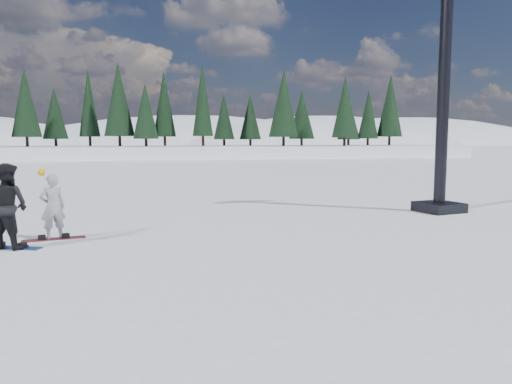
% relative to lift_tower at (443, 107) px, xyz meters
% --- Properties ---
extents(ground, '(420.00, 420.00, 0.00)m').
position_rel_lift_tower_xyz_m(ground, '(-12.57, -3.77, -3.60)').
color(ground, white).
rests_on(ground, ground).
extents(alpine_backdrop, '(412.50, 227.00, 53.20)m').
position_rel_lift_tower_xyz_m(alpine_backdrop, '(-24.30, 185.39, -17.58)').
color(alpine_backdrop, white).
rests_on(alpine_backdrop, ground).
extents(lift_tower, '(2.44, 1.58, 8.85)m').
position_rel_lift_tower_xyz_m(lift_tower, '(0.00, 0.00, 0.00)').
color(lift_tower, black).
rests_on(lift_tower, ground).
extents(snowboarder_woman, '(0.71, 0.59, 1.80)m').
position_rel_lift_tower_xyz_m(snowboarder_woman, '(-12.18, -2.28, -2.76)').
color(snowboarder_woman, '#9FA0A4').
rests_on(snowboarder_woman, ground).
extents(snowboarder_man, '(1.21, 1.13, 1.98)m').
position_rel_lift_tower_xyz_m(snowboarder_man, '(-13.00, -3.12, -2.61)').
color(snowboarder_man, black).
rests_on(snowboarder_man, ground).
extents(snowboard_woman, '(1.53, 0.59, 0.03)m').
position_rel_lift_tower_xyz_m(snowboard_woman, '(-12.18, -2.28, -3.59)').
color(snowboard_woman, maroon).
rests_on(snowboard_woman, ground).
extents(snowboard_man, '(1.50, 0.81, 0.03)m').
position_rel_lift_tower_xyz_m(snowboard_man, '(-13.00, -3.12, -3.59)').
color(snowboard_man, '#1D3AA1').
rests_on(snowboard_man, ground).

